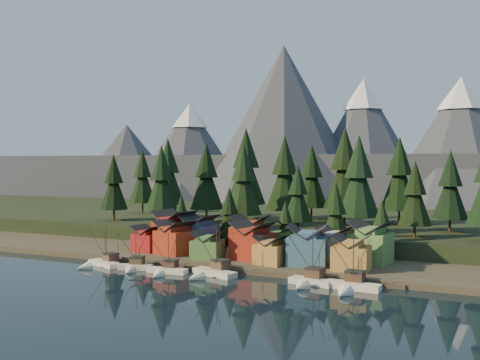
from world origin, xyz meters
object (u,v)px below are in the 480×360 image
at_px(boat_1, 134,261).
at_px(boat_0, 100,258).
at_px(house_back_0, 174,229).
at_px(boat_3, 210,266).
at_px(boat_2, 165,266).
at_px(house_back_1, 199,232).
at_px(house_front_1, 174,236).
at_px(boat_5, 309,274).
at_px(house_front_0, 148,238).
at_px(boat_6, 350,279).

bearing_deg(boat_1, boat_0, 162.91).
relative_size(boat_1, house_back_0, 0.94).
bearing_deg(boat_3, boat_2, -152.80).
relative_size(boat_0, boat_1, 1.04).
bearing_deg(house_back_1, boat_0, -116.56).
bearing_deg(house_front_1, boat_1, -81.48).
bearing_deg(boat_1, boat_2, -19.53).
distance_m(boat_5, house_front_1, 44.65).
bearing_deg(house_back_1, house_back_0, -173.94).
relative_size(boat_1, house_back_1, 1.11).
bearing_deg(boat_5, house_front_0, 173.45).
height_order(boat_3, boat_5, boat_3).
bearing_deg(house_back_0, boat_5, -12.87).
bearing_deg(boat_5, boat_0, -168.19).
xyz_separation_m(house_front_0, house_back_1, (12.41, 6.83, 1.51)).
bearing_deg(boat_3, boat_5, 19.10).
height_order(boat_6, house_front_0, boat_6).
relative_size(boat_0, house_front_1, 1.10).
bearing_deg(boat_0, house_back_1, 78.01).
relative_size(boat_5, house_front_0, 1.59).
distance_m(boat_0, house_back_1, 28.63).
relative_size(boat_1, house_front_1, 1.05).
distance_m(boat_2, boat_3, 11.21).
height_order(boat_0, boat_1, boat_0).
relative_size(boat_0, boat_6, 0.88).
height_order(boat_0, boat_3, boat_3).
relative_size(boat_2, house_front_0, 1.37).
bearing_deg(house_back_1, boat_1, -95.13).
bearing_deg(boat_0, boat_1, 19.75).
relative_size(boat_5, boat_6, 0.97).
distance_m(boat_2, house_front_0, 24.58).
bearing_deg(boat_1, boat_5, -13.57).
xyz_separation_m(boat_2, house_back_1, (-4.35, 24.51, 4.81)).
bearing_deg(boat_2, boat_6, -2.34).
bearing_deg(boat_2, house_back_0, 112.09).
bearing_deg(house_front_0, boat_1, -57.88).
xyz_separation_m(boat_5, house_back_0, (-46.68, 22.14, 4.67)).
distance_m(boat_0, boat_6, 63.03).
distance_m(boat_1, boat_3, 20.28).
xyz_separation_m(boat_5, house_front_1, (-42.05, 14.54, 3.73)).
bearing_deg(boat_0, boat_5, 22.59).
bearing_deg(boat_1, boat_3, -12.37).
height_order(boat_3, house_back_1, house_back_1).
height_order(boat_5, house_back_0, house_back_0).
bearing_deg(house_front_0, boat_6, -6.67).
height_order(boat_0, house_front_1, house_front_1).
relative_size(boat_1, boat_2, 1.01).
distance_m(boat_1, boat_6, 52.55).
relative_size(boat_2, house_back_1, 1.10).
height_order(boat_1, boat_3, boat_3).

